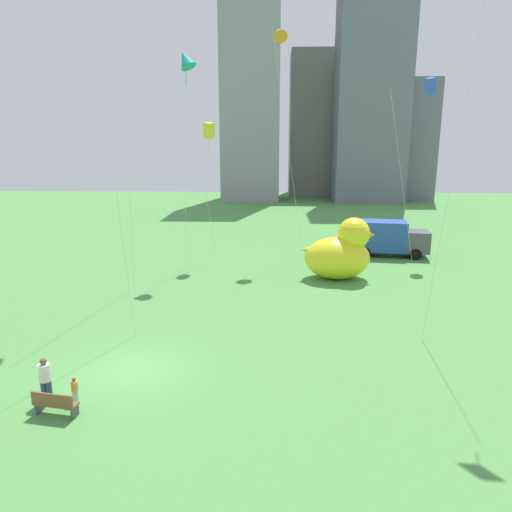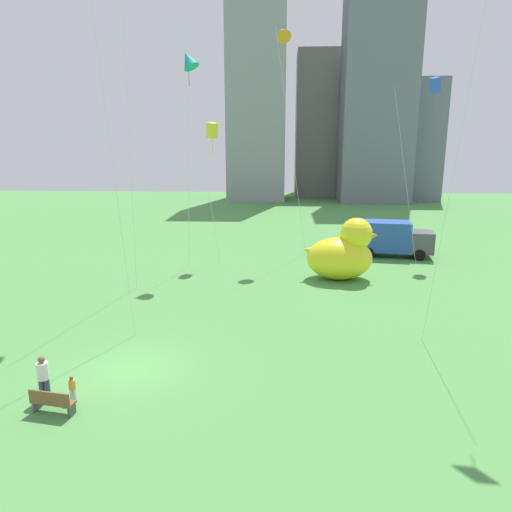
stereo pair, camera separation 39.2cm
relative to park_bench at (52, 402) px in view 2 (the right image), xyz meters
name	(u,v)px [view 2 (the right image)]	position (x,y,z in m)	size (l,w,h in m)	color
ground_plane	(130,370)	(1.62, 3.33, -0.47)	(140.00, 140.00, 0.00)	#509348
park_bench	(52,402)	(0.00, 0.00, 0.00)	(1.58, 0.70, 0.90)	brown
person_adult	(43,376)	(-0.69, 0.87, 0.47)	(0.42, 0.42, 1.70)	#38476B
person_child	(72,387)	(0.34, 0.85, 0.07)	(0.24, 0.24, 0.98)	silver
giant_inflatable_duck	(342,253)	(11.82, 17.07, 1.31)	(5.06, 3.25, 4.20)	yellow
box_truck	(390,239)	(16.47, 23.87, 0.98)	(6.54, 3.15, 2.85)	#264CA5
city_skyline	(333,100)	(15.46, 63.74, 14.83)	(32.97, 17.96, 37.13)	gray
kite_orange	(283,33)	(7.65, 24.55, 16.54)	(2.84, 3.01, 17.83)	silver
kite_blue	(434,86)	(19.07, 24.19, 12.64)	(3.22, 3.86, 13.85)	silver
kite_yellow	(212,131)	(2.51, 21.80, 9.36)	(1.44, 1.41, 10.50)	silver
kite_teal	(188,60)	(1.36, 19.44, 13.91)	(1.80, 1.60, 15.15)	silver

